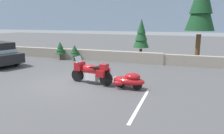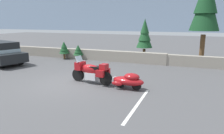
{
  "view_description": "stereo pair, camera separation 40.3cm",
  "coord_description": "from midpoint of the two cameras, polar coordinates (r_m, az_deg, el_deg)",
  "views": [
    {
      "loc": [
        5.4,
        -8.97,
        3.04
      ],
      "look_at": [
        2.05,
        0.66,
        0.85
      ],
      "focal_mm": 34.07,
      "sensor_mm": 36.0,
      "label": 1
    },
    {
      "loc": [
        5.78,
        -8.83,
        3.04
      ],
      "look_at": [
        2.05,
        0.66,
        0.85
      ],
      "focal_mm": 34.07,
      "sensor_mm": 36.0,
      "label": 2
    }
  ],
  "objects": [
    {
      "name": "pine_sapling_farther",
      "position": [
        17.27,
        -8.42,
        4.4
      ],
      "size": [
        0.81,
        0.81,
        1.21
      ],
      "color": "brown",
      "rests_on": "ground"
    },
    {
      "name": "stone_guard_wall",
      "position": [
        16.61,
        0.77,
        2.96
      ],
      "size": [
        24.0,
        0.59,
        0.81
      ],
      "color": "gray",
      "rests_on": "ground"
    },
    {
      "name": "ground_plane",
      "position": [
        10.94,
        -10.3,
        -4.21
      ],
      "size": [
        80.0,
        80.0,
        0.0
      ],
      "primitive_type": "plane",
      "color": "#4C4C4F"
    },
    {
      "name": "car_shaped_trailer",
      "position": [
        9.76,
        5.59,
        -3.57
      ],
      "size": [
        2.23,
        0.89,
        0.76
      ],
      "color": "black",
      "rests_on": "ground"
    },
    {
      "name": "parking_stripe_marker",
      "position": [
        8.17,
        8.36,
        -9.83
      ],
      "size": [
        0.12,
        3.6,
        0.01
      ],
      "primitive_type": "cube",
      "color": "silver",
      "rests_on": "ground"
    },
    {
      "name": "distant_ridgeline",
      "position": [
        105.62,
        18.96,
        14.18
      ],
      "size": [
        240.0,
        80.0,
        16.0
      ],
      "primitive_type": "cube",
      "color": "#7F93AD",
      "rests_on": "ground"
    },
    {
      "name": "touring_motorcycle",
      "position": [
        10.61,
        -4.51,
        -1.1
      ],
      "size": [
        2.31,
        0.9,
        1.33
      ],
      "color": "black",
      "rests_on": "ground"
    },
    {
      "name": "pine_sapling_near",
      "position": [
        17.89,
        -12.11,
        4.98
      ],
      "size": [
        0.86,
        0.86,
        1.44
      ],
      "color": "brown",
      "rests_on": "ground"
    },
    {
      "name": "pine_tree_secondary",
      "position": [
        16.68,
        9.44,
        8.54
      ],
      "size": [
        1.23,
        1.23,
        3.27
      ],
      "color": "brown",
      "rests_on": "ground"
    }
  ]
}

